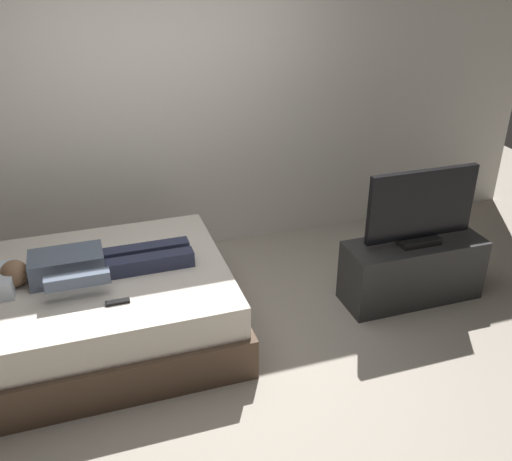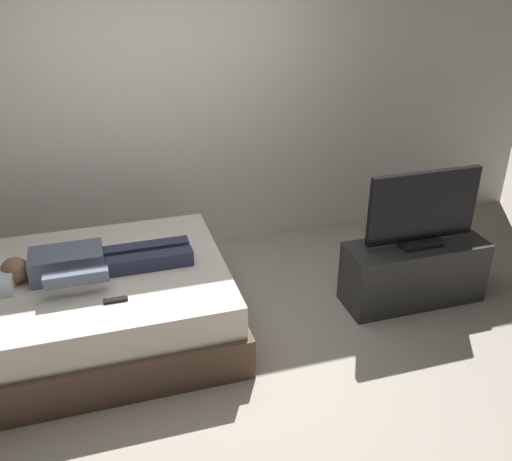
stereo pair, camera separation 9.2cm
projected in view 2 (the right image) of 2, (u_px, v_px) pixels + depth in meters
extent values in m
plane|color=#ADA393|center=(218.00, 362.00, 3.87)|extent=(10.00, 10.00, 0.00)
cube|color=silver|center=(211.00, 94.00, 4.83)|extent=(6.40, 0.10, 2.80)
cube|color=brown|center=(92.00, 320.00, 4.04)|extent=(1.99, 1.51, 0.30)
cube|color=silver|center=(87.00, 288.00, 3.91)|extent=(1.91, 1.43, 0.24)
cube|color=slate|center=(67.00, 263.00, 3.81)|extent=(0.48, 0.28, 0.18)
sphere|color=#936B4C|center=(15.00, 270.00, 3.72)|extent=(0.18, 0.18, 0.18)
cube|color=#2D334C|center=(150.00, 262.00, 3.89)|extent=(0.60, 0.11, 0.11)
cube|color=#2D334C|center=(147.00, 251.00, 4.03)|extent=(0.60, 0.11, 0.11)
cube|color=slate|center=(76.00, 278.00, 3.57)|extent=(0.40, 0.08, 0.08)
cube|color=black|center=(116.00, 300.00, 3.56)|extent=(0.15, 0.04, 0.02)
cube|color=#2D2D2D|center=(413.00, 272.00, 4.43)|extent=(1.10, 0.40, 0.50)
cube|color=black|center=(418.00, 241.00, 4.31)|extent=(0.32, 0.20, 0.05)
cube|color=black|center=(423.00, 206.00, 4.18)|extent=(0.88, 0.05, 0.54)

